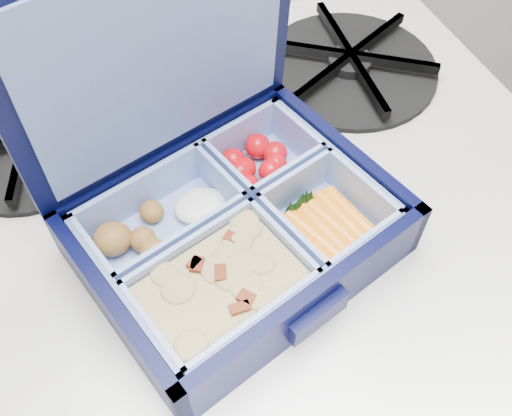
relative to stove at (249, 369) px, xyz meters
name	(u,v)px	position (x,y,z in m)	size (l,w,h in m)	color
stove	(249,369)	(0.00, 0.00, 0.00)	(0.65, 0.65, 0.97)	silver
bento_box	(237,231)	(-0.03, -0.06, 0.52)	(0.25, 0.20, 0.06)	black
burner_grate	(350,60)	(0.17, 0.11, 0.50)	(0.20, 0.20, 0.03)	black
burner_grate_rear	(29,140)	(-0.18, 0.13, 0.50)	(0.18, 0.18, 0.02)	black
fork	(196,135)	(-0.02, 0.08, 0.49)	(0.03, 0.19, 0.01)	#ADABC7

